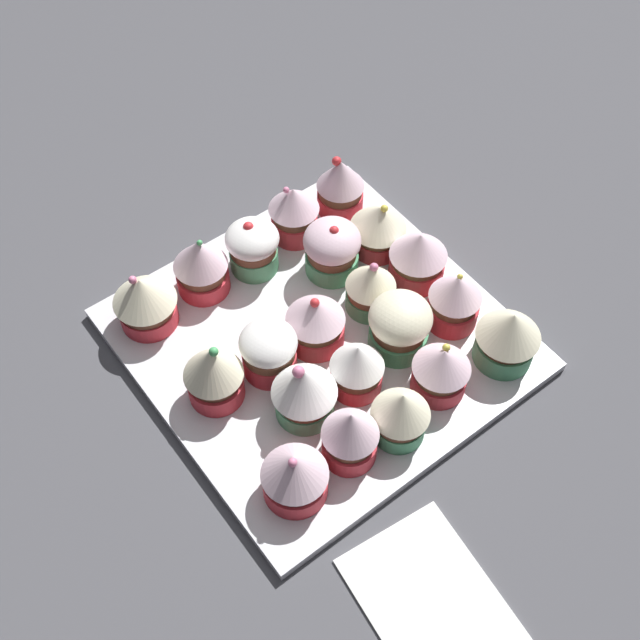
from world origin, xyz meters
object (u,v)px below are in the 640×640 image
Objects in this scene: cupcake_6 at (400,325)px; cupcake_11 at (357,367)px; cupcake_13 at (250,248)px; cupcake_12 at (316,321)px; cupcake_5 at (441,369)px; cupcake_15 at (304,390)px; baking_tray at (320,340)px; cupcake_10 at (401,413)px; cupcake_1 at (455,300)px; cupcake_19 at (213,373)px; cupcake_18 at (295,474)px; cupcake_0 at (508,336)px; cupcake_8 at (332,249)px; cupcake_2 at (419,257)px; cupcake_3 at (378,227)px; cupcake_9 at (294,211)px; napkin at (430,599)px; cupcake_14 at (350,434)px; cupcake_20 at (145,300)px; cupcake_17 at (201,265)px; cupcake_16 at (269,351)px; cupcake_4 at (340,185)px; cupcake_7 at (373,288)px.

cupcake_6 reaches higher than cupcake_11.
cupcake_12 is at bearing 178.90° from cupcake_13.
cupcake_15 is (5.98, 12.30, 0.53)cm from cupcake_5.
baking_tray is 5.27× the size of cupcake_10.
cupcake_1 is 0.91× the size of cupcake_19.
cupcake_1 is at bearing -77.11° from cupcake_18.
cupcake_8 is at bearing 19.06° from cupcake_0.
cupcake_2 and cupcake_3 have the same top height.
napkin is at bearing 159.51° from cupcake_9.
cupcake_15 is at bearing 122.15° from cupcake_3.
cupcake_2 is 22.94cm from cupcake_14.
cupcake_10 is 0.97× the size of cupcake_18.
cupcake_20 is 0.49× the size of napkin.
cupcake_17 is at bearing 69.36° from cupcake_3.
cupcake_5 is at bearing -134.88° from cupcake_16.
cupcake_12 is 1.13× the size of cupcake_16.
baking_tray is at bearing -17.78° from napkin.
cupcake_8 reaches higher than cupcake_16.
cupcake_5 is at bearing -165.98° from cupcake_13.
baking_tray is 14.57cm from cupcake_3.
cupcake_10 is at bearing 165.05° from cupcake_9.
cupcake_9 is 1.11× the size of cupcake_11.
napkin is at bearing 134.32° from cupcake_1.
cupcake_0 is 1.07× the size of cupcake_11.
cupcake_5 is 27.81cm from cupcake_17.
cupcake_16 is at bearing -1.62° from cupcake_15.
cupcake_19 reaches higher than cupcake_20.
cupcake_9 is 1.00× the size of cupcake_14.
cupcake_15 is (-0.46, 12.44, 0.38)cm from cupcake_6.
cupcake_15 reaches higher than cupcake_11.
napkin is (-20.81, 21.31, -4.44)cm from cupcake_1.
cupcake_13 is 12.84cm from cupcake_20.
cupcake_8 reaches higher than cupcake_5.
cupcake_13 is at bearing 99.15° from cupcake_9.
cupcake_3 is at bearing -45.39° from cupcake_14.
cupcake_16 is at bearing 178.60° from cupcake_17.
cupcake_17 is at bearing 32.53° from cupcake_6.
cupcake_10 is 0.97× the size of cupcake_20.
cupcake_8 is 19.96cm from cupcake_19.
cupcake_6 is 0.92× the size of cupcake_14.
cupcake_1 is 19.36cm from cupcake_14.
napkin is (-40.56, 2.72, -4.66)cm from cupcake_17.
baking_tray is at bearing -25.70° from cupcake_14.
cupcake_4 is at bearing -89.28° from cupcake_9.
cupcake_11 reaches higher than baking_tray.
cupcake_6 is at bearing -87.87° from cupcake_15.
cupcake_9 is 1.21× the size of cupcake_16.
cupcake_19 is (1.04, 19.20, 0.63)cm from cupcake_7.
cupcake_11 is at bearing -0.36° from cupcake_10.
cupcake_20 is at bearing 1.89° from cupcake_18.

